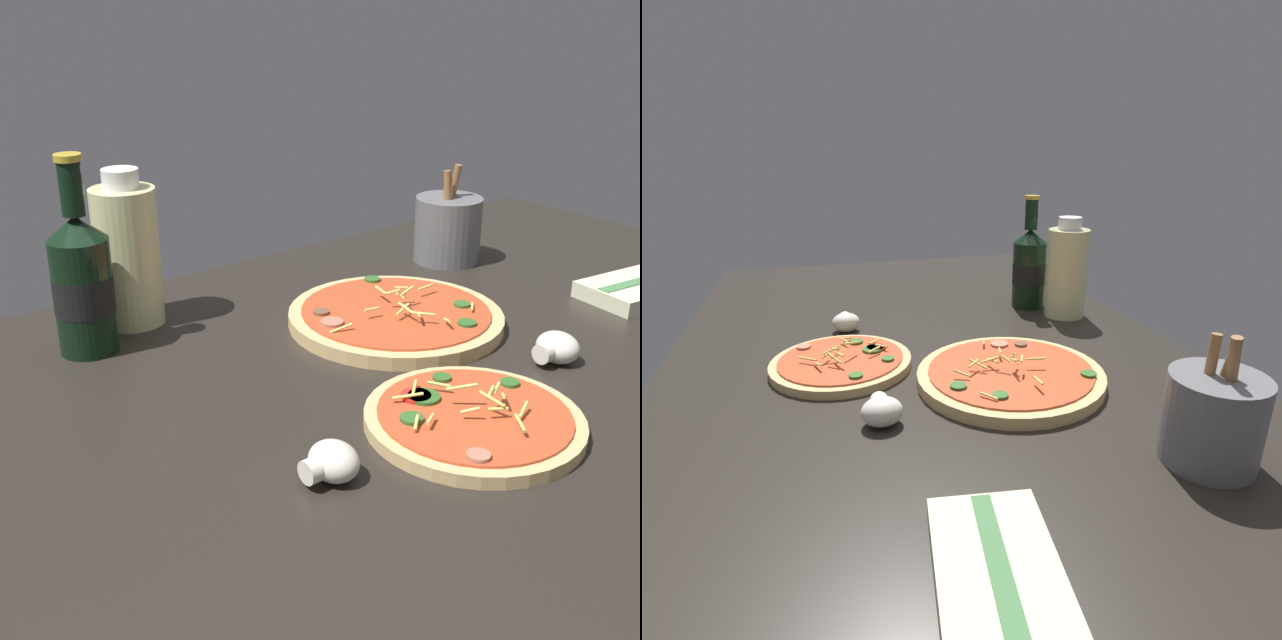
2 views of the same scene
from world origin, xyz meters
The scene contains 9 objects.
counter_slab centered at (0.00, 0.00, 1.25)cm, with size 160.00×90.00×2.50cm.
pizza_near centered at (-0.89, -15.56, 3.37)cm, with size 23.05×23.05×4.66cm.
pizza_far centered at (11.67, 9.44, 3.55)cm, with size 29.14×29.14×5.04cm.
beer_bottle centered at (-24.25, 27.58, 11.62)cm, with size 7.46×7.46×24.85cm.
oil_bottle centered at (-15.76, 32.54, 12.22)cm, with size 8.62×8.62×21.15cm.
mushroom_left centered at (18.82, -11.43, 4.44)cm, with size 5.82×5.54×3.88cm.
mushroom_right centered at (-18.58, -13.79, 4.38)cm, with size 5.63×5.37×3.76cm.
utensil_crock centered at (37.28, 24.10, 8.02)cm, with size 10.94×10.94×16.03cm.
dish_towel centered at (47.20, -5.48, 3.71)cm, with size 18.35×12.69×2.56cm.
Camera 1 is at (-58.97, -62.81, 45.51)cm, focal length 45.00 mm.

